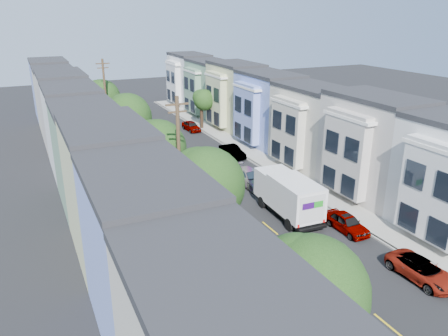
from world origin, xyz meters
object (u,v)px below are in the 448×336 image
Objects in this scene: tree_a at (309,293)px; parked_right_d at (191,126)px; tree_b at (205,186)px; parked_left_d at (163,182)px; tree_c at (157,148)px; utility_pole_near at (179,168)px; tree_d at (127,117)px; utility_pole_far at (106,101)px; tree_far_r at (203,100)px; parked_right_c at (232,152)px; parked_right_a at (422,270)px; parked_left_c at (218,243)px; lead_sedan at (250,178)px; fedex_truck at (288,194)px; parked_right_b at (347,223)px; tree_e at (101,98)px; parked_left_b at (255,281)px.

parked_right_d is (11.20, 42.16, -4.15)m from tree_a.
parked_left_d is (1.40, 13.23, -4.74)m from tree_b.
tree_b is 1.96× the size of parked_right_d.
tree_c is 5.34m from utility_pole_near.
utility_pole_far is (0.00, 10.77, -0.33)m from tree_d.
tree_far_r is at bearing 67.54° from tree_b.
parked_left_d is at bearing 86.64° from tree_a.
parked_right_c is (11.20, 9.04, -4.42)m from tree_c.
tree_a is 1.32× the size of tree_far_r.
parked_right_a is at bearing -73.41° from utility_pole_far.
utility_pole_far is at bearing 90.00° from tree_b.
parked_left_d is at bearing -122.26° from tree_far_r.
parked_left_c is at bearing -80.85° from tree_c.
lead_sedan is at bearing 50.26° from tree_b.
tree_c reaches higher than tree_a.
parked_right_a is 25.98m from parked_right_c.
tree_a reaches higher than parked_left_d.
utility_pole_far reaches higher than tree_d.
tree_c is 1.08× the size of fedex_truck.
parked_right_b is (11.20, -4.76, -4.49)m from utility_pole_near.
tree_e is 12.23m from parked_right_d.
lead_sedan is at bearing -68.60° from tree_e.
tree_a reaches higher than fedex_truck.
parked_left_d is 1.38× the size of parked_right_c.
tree_a is at bearing -90.00° from tree_d.
utility_pole_far reaches higher than tree_a.
parked_left_b is (1.40, -3.87, -4.74)m from tree_b.
fedex_truck is (8.67, -29.99, -3.14)m from tree_e.
parked_right_b is at bearing -53.66° from parked_left_d.
parked_left_c is at bearing 138.20° from parked_right_a.
utility_pole_near is at bearing 113.63° from parked_left_c.
tree_d is 12.23m from parked_right_c.
tree_d reaches higher than tree_a.
parked_right_c is (2.53, 15.07, -1.18)m from fedex_truck.
tree_b is 1.92× the size of parked_right_b.
utility_pole_far is at bearing 90.00° from tree_a.
parked_right_c is at bearing -98.74° from tree_far_r.
tree_d is at bearing -90.01° from utility_pole_far.
tree_a is 44.53m from tree_far_r.
tree_far_r reaches higher than parked_right_b.
tree_c is 24.77m from parked_right_d.
parked_right_c is 0.98× the size of parked_right_d.
tree_d reaches higher than fedex_truck.
tree_b is at bearing -138.26° from parked_left_c.
fedex_truck is 1.36× the size of parked_left_b.
tree_c reaches higher than parked_right_d.
parked_right_b is (9.80, 3.69, -0.09)m from parked_left_b.
tree_e is 1.81× the size of parked_left_c.
tree_c is at bearing 179.21° from lead_sedan.
parked_left_d reaches higher than parked_left_c.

